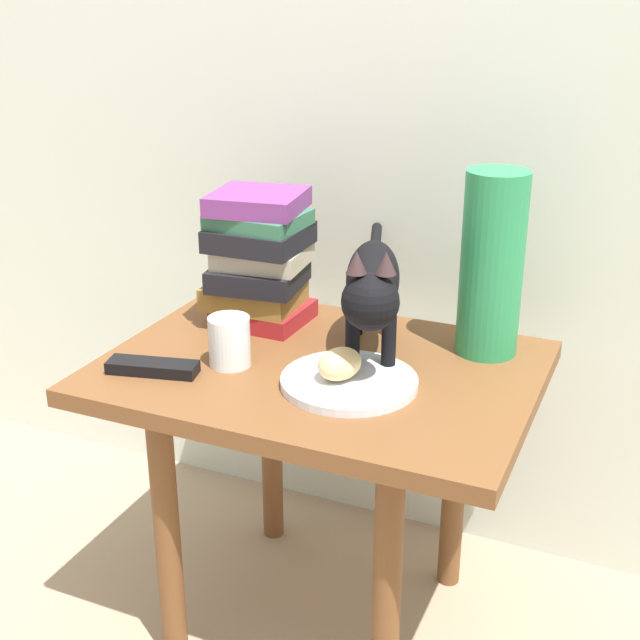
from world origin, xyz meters
name	(u,v)px	position (x,y,z in m)	size (l,w,h in m)	color
ground_plane	(320,614)	(0.00, 0.00, 0.00)	(6.00, 6.00, 0.00)	gray
side_table	(320,407)	(0.00, 0.00, 0.44)	(0.72, 0.52, 0.53)	brown
plate	(349,382)	(0.08, -0.06, 0.53)	(0.22, 0.22, 0.01)	silver
bread_roll	(340,364)	(0.06, -0.06, 0.56)	(0.08, 0.06, 0.05)	#E0BC7A
cat	(372,285)	(0.07, 0.06, 0.66)	(0.19, 0.46, 0.23)	black
book_stack	(259,259)	(-0.18, 0.13, 0.65)	(0.19, 0.18, 0.25)	maroon
green_vase	(492,264)	(0.24, 0.16, 0.68)	(0.11, 0.11, 0.32)	#288C51
candle_jar	(230,344)	(-0.14, -0.06, 0.56)	(0.07, 0.07, 0.08)	silver
tv_remote	(153,367)	(-0.24, -0.14, 0.54)	(0.15, 0.04, 0.02)	black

